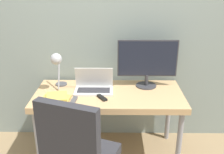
# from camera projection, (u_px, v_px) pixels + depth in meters

# --- Properties ---
(wall_back) EXTENTS (8.00, 0.05, 2.60)m
(wall_back) POSITION_uv_depth(u_px,v_px,m) (109.00, 25.00, 2.72)
(wall_back) COLOR gray
(wall_back) RESTS_ON ground_plane
(desk) EXTENTS (1.45, 0.66, 0.70)m
(desk) POSITION_uv_depth(u_px,v_px,m) (109.00, 99.00, 2.60)
(desk) COLOR tan
(desk) RESTS_ON ground_plane
(laptop) EXTENTS (0.38, 0.22, 0.23)m
(laptop) POSITION_uv_depth(u_px,v_px,m) (94.00, 86.00, 2.60)
(laptop) COLOR silver
(laptop) RESTS_ON desk
(monitor) EXTENTS (0.60, 0.21, 0.49)m
(monitor) POSITION_uv_depth(u_px,v_px,m) (147.00, 61.00, 2.63)
(monitor) COLOR #333338
(monitor) RESTS_ON desk
(desk_lamp) EXTENTS (0.12, 0.26, 0.39)m
(desk_lamp) POSITION_uv_depth(u_px,v_px,m) (57.00, 63.00, 2.54)
(desk_lamp) COLOR #4C4C51
(desk_lamp) RESTS_ON desk
(office_chair) EXTENTS (0.63, 0.62, 1.03)m
(office_chair) POSITION_uv_depth(u_px,v_px,m) (77.00, 154.00, 1.90)
(office_chair) COLOR black
(office_chair) RESTS_ON ground_plane
(book_stack) EXTENTS (0.27, 0.23, 0.07)m
(book_stack) POSITION_uv_depth(u_px,v_px,m) (56.00, 99.00, 2.36)
(book_stack) COLOR gold
(book_stack) RESTS_ON desk
(tv_remote) EXTENTS (0.11, 0.14, 0.02)m
(tv_remote) POSITION_uv_depth(u_px,v_px,m) (102.00, 98.00, 2.45)
(tv_remote) COLOR black
(tv_remote) RESTS_ON desk
(media_remote) EXTENTS (0.06, 0.17, 0.02)m
(media_remote) POSITION_uv_depth(u_px,v_px,m) (74.00, 101.00, 2.38)
(media_remote) COLOR #4C4C51
(media_remote) RESTS_ON desk
(game_controller) EXTENTS (0.14, 0.09, 0.04)m
(game_controller) POSITION_uv_depth(u_px,v_px,m) (50.00, 103.00, 2.33)
(game_controller) COLOR white
(game_controller) RESTS_ON desk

